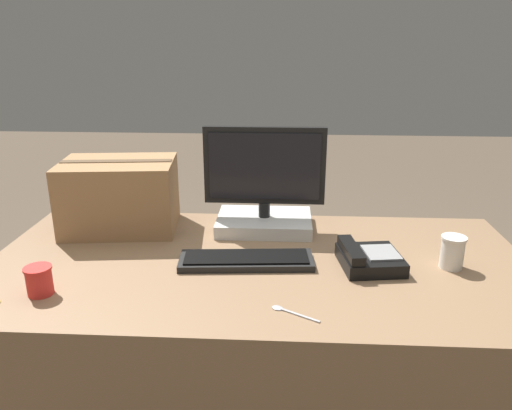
{
  "coord_description": "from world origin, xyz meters",
  "views": [
    {
      "loc": [
        0.08,
        -1.5,
        1.45
      ],
      "look_at": [
        -0.02,
        0.14,
        0.89
      ],
      "focal_mm": 35.0,
      "sensor_mm": 36.0,
      "label": 1
    }
  ],
  "objects_px": {
    "monitor": "(264,196)",
    "paper_cup_right": "(452,252)",
    "cardboard_box": "(120,195)",
    "paper_cup_left": "(39,280)",
    "keyboard": "(246,260)",
    "desk_phone": "(368,258)",
    "spoon": "(288,311)"
  },
  "relations": [
    {
      "from": "desk_phone",
      "to": "cardboard_box",
      "type": "relative_size",
      "value": 0.5
    },
    {
      "from": "paper_cup_right",
      "to": "spoon",
      "type": "height_order",
      "value": "paper_cup_right"
    },
    {
      "from": "monitor",
      "to": "paper_cup_right",
      "type": "distance_m",
      "value": 0.69
    },
    {
      "from": "paper_cup_left",
      "to": "desk_phone",
      "type": "bearing_deg",
      "value": 13.67
    },
    {
      "from": "keyboard",
      "to": "desk_phone",
      "type": "bearing_deg",
      "value": -3.89
    },
    {
      "from": "spoon",
      "to": "desk_phone",
      "type": "bearing_deg",
      "value": -100.87
    },
    {
      "from": "paper_cup_right",
      "to": "cardboard_box",
      "type": "height_order",
      "value": "cardboard_box"
    },
    {
      "from": "monitor",
      "to": "paper_cup_right",
      "type": "xyz_separation_m",
      "value": [
        0.62,
        -0.3,
        -0.08
      ]
    },
    {
      "from": "keyboard",
      "to": "cardboard_box",
      "type": "bearing_deg",
      "value": 145.82
    },
    {
      "from": "desk_phone",
      "to": "cardboard_box",
      "type": "bearing_deg",
      "value": 154.51
    },
    {
      "from": "paper_cup_left",
      "to": "keyboard",
      "type": "bearing_deg",
      "value": 21.94
    },
    {
      "from": "desk_phone",
      "to": "spoon",
      "type": "height_order",
      "value": "desk_phone"
    },
    {
      "from": "keyboard",
      "to": "paper_cup_right",
      "type": "distance_m",
      "value": 0.66
    },
    {
      "from": "keyboard",
      "to": "desk_phone",
      "type": "relative_size",
      "value": 2.01
    },
    {
      "from": "keyboard",
      "to": "paper_cup_left",
      "type": "distance_m",
      "value": 0.63
    },
    {
      "from": "desk_phone",
      "to": "paper_cup_right",
      "type": "bearing_deg",
      "value": -6.18
    },
    {
      "from": "monitor",
      "to": "keyboard",
      "type": "xyz_separation_m",
      "value": [
        -0.05,
        -0.32,
        -0.12
      ]
    },
    {
      "from": "paper_cup_left",
      "to": "cardboard_box",
      "type": "xyz_separation_m",
      "value": [
        0.08,
        0.52,
        0.09
      ]
    },
    {
      "from": "monitor",
      "to": "keyboard",
      "type": "bearing_deg",
      "value": -98.2
    },
    {
      "from": "paper_cup_right",
      "to": "cardboard_box",
      "type": "xyz_separation_m",
      "value": [
        -1.17,
        0.28,
        0.08
      ]
    },
    {
      "from": "desk_phone",
      "to": "paper_cup_left",
      "type": "xyz_separation_m",
      "value": [
        -0.98,
        -0.24,
        0.02
      ]
    },
    {
      "from": "paper_cup_left",
      "to": "spoon",
      "type": "bearing_deg",
      "value": -4.69
    },
    {
      "from": "desk_phone",
      "to": "monitor",
      "type": "bearing_deg",
      "value": 130.34
    },
    {
      "from": "keyboard",
      "to": "monitor",
      "type": "bearing_deg",
      "value": 77.41
    },
    {
      "from": "cardboard_box",
      "to": "paper_cup_left",
      "type": "bearing_deg",
      "value": -98.23
    },
    {
      "from": "paper_cup_right",
      "to": "cardboard_box",
      "type": "bearing_deg",
      "value": 166.61
    },
    {
      "from": "monitor",
      "to": "paper_cup_left",
      "type": "distance_m",
      "value": 0.84
    },
    {
      "from": "cardboard_box",
      "to": "spoon",
      "type": "bearing_deg",
      "value": -42.26
    },
    {
      "from": "monitor",
      "to": "paper_cup_left",
      "type": "bearing_deg",
      "value": -138.71
    },
    {
      "from": "keyboard",
      "to": "spoon",
      "type": "bearing_deg",
      "value": -69.6
    },
    {
      "from": "monitor",
      "to": "desk_phone",
      "type": "xyz_separation_m",
      "value": [
        0.35,
        -0.31,
        -0.11
      ]
    },
    {
      "from": "monitor",
      "to": "spoon",
      "type": "height_order",
      "value": "monitor"
    }
  ]
}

